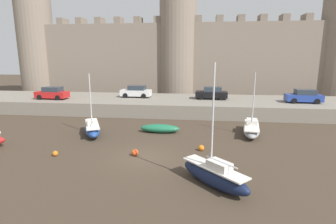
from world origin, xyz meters
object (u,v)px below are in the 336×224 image
mooring_buoy_off_centre (55,153)px  car_quay_west (52,93)px  sailboat_foreground_centre (92,128)px  rowboat_foreground_right (160,128)px  car_quay_east (136,92)px  car_quay_centre_east (304,96)px  mooring_buoy_near_channel (201,148)px  sailboat_midflat_centre (214,175)px  car_quay_centre_west (212,93)px  mooring_buoy_near_shore (135,152)px  sailboat_foreground_left (251,129)px

mooring_buoy_off_centre → car_quay_west: (-8.89, 15.11, 2.19)m
sailboat_foreground_centre → mooring_buoy_off_centre: size_ratio=14.48×
rowboat_foreground_right → mooring_buoy_off_centre: (-6.63, -6.87, -0.22)m
car_quay_east → mooring_buoy_off_centre: bearing=-95.2°
sailboat_foreground_centre → car_quay_centre_east: size_ratio=1.35×
rowboat_foreground_right → mooring_buoy_near_channel: (3.89, -4.49, -0.19)m
car_quay_centre_east → rowboat_foreground_right: bearing=-150.1°
car_quay_centre_east → sailboat_midflat_centre: bearing=-120.9°
car_quay_centre_west → mooring_buoy_near_shore: bearing=-109.9°
car_quay_east → car_quay_west: 10.94m
car_quay_west → sailboat_midflat_centre: bearing=-42.3°
sailboat_foreground_centre → sailboat_foreground_left: size_ratio=0.98×
car_quay_centre_west → car_quay_east: 10.19m
car_quay_centre_west → car_quay_east: same height
mooring_buoy_off_centre → sailboat_foreground_left: bearing=25.8°
car_quay_centre_east → car_quay_west: bearing=-178.1°
mooring_buoy_near_channel → mooring_buoy_near_shore: size_ratio=0.92×
sailboat_midflat_centre → rowboat_foreground_right: (-4.58, 10.04, -0.25)m
sailboat_midflat_centre → mooring_buoy_near_channel: size_ratio=15.08×
sailboat_foreground_left → car_quay_centre_west: (-3.29, 10.31, 1.84)m
car_quay_centre_east → sailboat_foreground_left: bearing=-130.8°
mooring_buoy_near_shore → mooring_buoy_off_centre: size_ratio=1.27×
sailboat_midflat_centre → mooring_buoy_off_centre: sailboat_midflat_centre is taller
car_quay_west → car_quay_centre_east: same height
mooring_buoy_near_channel → car_quay_centre_east: size_ratio=0.11×
car_quay_east → mooring_buoy_near_channel: bearing=-60.4°
sailboat_foreground_left → mooring_buoy_near_channel: sailboat_foreground_left is taller
mooring_buoy_near_channel → mooring_buoy_off_centre: size_ratio=1.16×
sailboat_foreground_left → mooring_buoy_off_centre: size_ratio=14.83×
sailboat_midflat_centre → mooring_buoy_off_centre: (-11.20, 3.17, -0.47)m
sailboat_foreground_left → car_quay_centre_east: (7.63, 8.84, 1.84)m
sailboat_midflat_centre → car_quay_centre_east: size_ratio=1.63×
mooring_buoy_off_centre → mooring_buoy_near_channel: bearing=12.8°
sailboat_foreground_left → sailboat_foreground_centre: bearing=-172.4°
rowboat_foreground_right → mooring_buoy_off_centre: rowboat_foreground_right is taller
mooring_buoy_near_channel → car_quay_centre_west: 15.45m
sailboat_foreground_centre → car_quay_centre_west: 16.73m
car_quay_west → mooring_buoy_near_channel: bearing=-33.3°
sailboat_midflat_centre → sailboat_foreground_left: bearing=69.5°
car_quay_east → car_quay_centre_east: (21.10, -1.87, 0.00)m
sailboat_midflat_centre → car_quay_east: (-9.55, 21.18, 1.72)m
rowboat_foreground_right → car_quay_centre_east: car_quay_centre_east is taller
rowboat_foreground_right → car_quay_centre_east: 18.70m
rowboat_foreground_right → car_quay_west: size_ratio=0.90×
sailboat_foreground_centre → car_quay_west: (-9.47, 9.73, 1.77)m
sailboat_midflat_centre → car_quay_east: sailboat_midflat_centre is taller
car_quay_centre_east → mooring_buoy_near_channel: bearing=-131.6°
sailboat_foreground_centre → sailboat_foreground_left: 14.68m
car_quay_east → car_quay_centre_east: bearing=-5.1°
mooring_buoy_near_channel → mooring_buoy_near_shore: mooring_buoy_near_shore is taller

